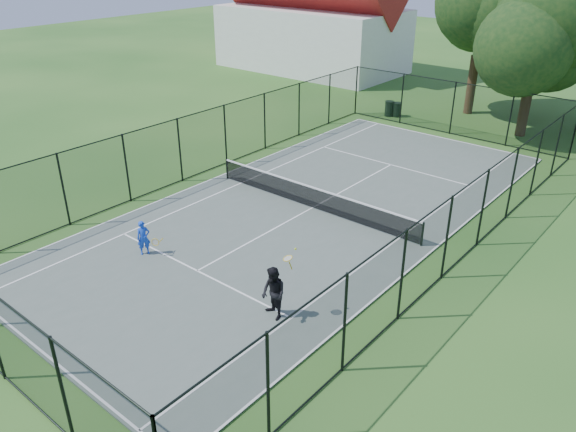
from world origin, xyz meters
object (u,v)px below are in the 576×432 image
Objects in this scene: trash_bin_left at (389,109)px; player_black at (274,293)px; trash_bin_right at (397,110)px; tennis_net at (313,196)px; player_blue at (144,238)px.

player_black is (8.20, -20.57, 0.41)m from trash_bin_left.
trash_bin_left is 0.44× the size of player_black.
trash_bin_right is at bearing 110.51° from player_black.
tennis_net is 11.39× the size of trash_bin_right.
trash_bin_right is at bearing 94.94° from player_blue.
trash_bin_left is 20.79m from player_blue.
tennis_net is at bearing 71.23° from player_blue.
player_blue reaches higher than trash_bin_left.
tennis_net reaches higher than trash_bin_right.
trash_bin_right is 20.96m from player_blue.
player_blue is 0.58× the size of player_black.
player_blue is (1.81, -20.88, 0.24)m from trash_bin_right.
player_blue is (2.24, -20.67, 0.21)m from trash_bin_left.
tennis_net is 7.16m from player_blue.
player_black reaches higher than tennis_net.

